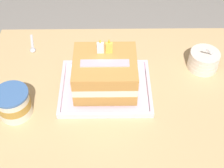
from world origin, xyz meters
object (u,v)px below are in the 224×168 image
at_px(foil_tray, 105,88).
at_px(birthday_cake, 105,73).
at_px(ice_cream_tub, 14,103).
at_px(serving_spoon_near_tray, 33,48).
at_px(bowl_stack, 204,60).

height_order(foil_tray, birthday_cake, birthday_cake).
distance_m(birthday_cake, ice_cream_tub, 0.33).
distance_m(foil_tray, ice_cream_tub, 0.33).
bearing_deg(ice_cream_tub, serving_spoon_near_tray, 89.54).
relative_size(foil_tray, ice_cream_tub, 2.83).
relative_size(birthday_cake, ice_cream_tub, 1.86).
xyz_separation_m(birthday_cake, bowl_stack, (0.39, 0.12, -0.05)).
relative_size(bowl_stack, serving_spoon_near_tray, 0.97).
relative_size(ice_cream_tub, serving_spoon_near_tray, 0.96).
distance_m(bowl_stack, ice_cream_tub, 0.74).
relative_size(foil_tray, bowl_stack, 2.80).
bearing_deg(ice_cream_tub, birthday_cake, 18.50).
distance_m(foil_tray, birthday_cake, 0.08).
bearing_deg(birthday_cake, serving_spoon_near_tray, 142.96).
xyz_separation_m(birthday_cake, ice_cream_tub, (-0.31, -0.10, -0.04)).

